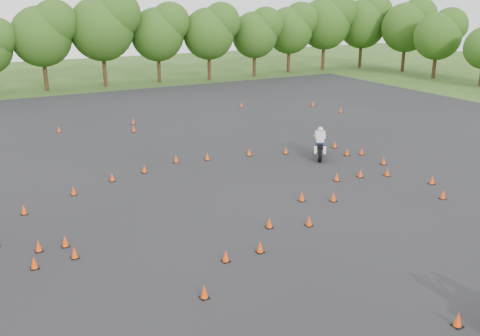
{
  "coord_description": "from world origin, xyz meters",
  "views": [
    {
      "loc": [
        -12.23,
        -18.69,
        9.49
      ],
      "look_at": [
        0.0,
        4.0,
        1.2
      ],
      "focal_mm": 40.0,
      "sensor_mm": 36.0,
      "label": 1
    }
  ],
  "objects": [
    {
      "name": "asphalt_pad",
      "position": [
        0.0,
        6.0,
        0.01
      ],
      "size": [
        62.0,
        62.0,
        0.0
      ],
      "primitive_type": "plane",
      "color": "black",
      "rests_on": "ground"
    },
    {
      "name": "traffic_cones",
      "position": [
        -0.06,
        5.58,
        0.23
      ],
      "size": [
        36.09,
        33.14,
        0.45
      ],
      "color": "#E74009",
      "rests_on": "asphalt_pad"
    },
    {
      "name": "treeline",
      "position": [
        4.28,
        35.13,
        4.6
      ],
      "size": [
        86.93,
        32.27,
        10.8
      ],
      "color": "#294B15",
      "rests_on": "ground"
    },
    {
      "name": "ground",
      "position": [
        0.0,
        0.0,
        0.0
      ],
      "size": [
        140.0,
        140.0,
        0.0
      ],
      "primitive_type": "plane",
      "color": "#2D5119",
      "rests_on": "ground"
    },
    {
      "name": "rider_white",
      "position": [
        7.1,
        6.8,
        1.0
      ],
      "size": [
        2.15,
        2.55,
        1.99
      ],
      "primitive_type": null,
      "rotation": [
        0.0,
        0.0,
        0.95
      ],
      "color": "silver",
      "rests_on": "ground"
    }
  ]
}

